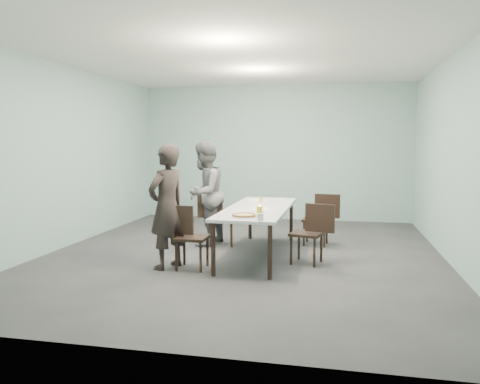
% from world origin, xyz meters
% --- Properties ---
extents(ground, '(7.00, 7.00, 0.00)m').
position_xyz_m(ground, '(0.00, 0.00, 0.00)').
color(ground, '#333335').
rests_on(ground, ground).
extents(room_shell, '(6.02, 7.02, 3.01)m').
position_xyz_m(room_shell, '(0.00, 0.00, 2.03)').
color(room_shell, '#8FB4B2').
rests_on(room_shell, ground).
extents(table, '(0.93, 2.61, 0.75)m').
position_xyz_m(table, '(0.24, -0.04, 0.69)').
color(table, white).
rests_on(table, ground).
extents(chair_near_left, '(0.61, 0.42, 0.87)m').
position_xyz_m(chair_near_left, '(-0.61, -0.96, 0.50)').
color(chair_near_left, black).
rests_on(chair_near_left, ground).
extents(chair_far_left, '(0.65, 0.51, 0.87)m').
position_xyz_m(chair_far_left, '(-0.58, 0.55, 0.50)').
color(chair_far_left, black).
rests_on(chair_far_left, ground).
extents(chair_near_right, '(0.65, 0.51, 0.87)m').
position_xyz_m(chair_near_right, '(1.07, -0.38, 0.50)').
color(chair_near_right, black).
rests_on(chair_near_right, ground).
extents(chair_far_right, '(0.63, 0.46, 0.87)m').
position_xyz_m(chair_far_right, '(1.14, 0.92, 0.50)').
color(chair_far_right, black).
rests_on(chair_far_right, ground).
extents(diner_near, '(0.63, 0.73, 1.70)m').
position_xyz_m(diner_near, '(-0.87, -0.99, 0.85)').
color(diner_near, black).
rests_on(diner_near, ground).
extents(diner_far, '(0.80, 0.95, 1.75)m').
position_xyz_m(diner_far, '(-0.79, 0.55, 0.88)').
color(diner_far, slate).
rests_on(diner_far, ground).
extents(pizza, '(0.34, 0.34, 0.04)m').
position_xyz_m(pizza, '(0.21, -1.00, 0.77)').
color(pizza, white).
rests_on(pizza, table).
extents(side_plate, '(0.18, 0.18, 0.01)m').
position_xyz_m(side_plate, '(0.34, -0.51, 0.76)').
color(side_plate, white).
rests_on(side_plate, table).
extents(beer_glass, '(0.08, 0.08, 0.15)m').
position_xyz_m(beer_glass, '(0.42, -1.06, 0.82)').
color(beer_glass, yellow).
rests_on(beer_glass, table).
extents(water_tumbler, '(0.08, 0.08, 0.09)m').
position_xyz_m(water_tumbler, '(0.47, -1.25, 0.80)').
color(water_tumbler, silver).
rests_on(water_tumbler, table).
extents(tealight, '(0.06, 0.06, 0.05)m').
position_xyz_m(tealight, '(0.28, -0.19, 0.77)').
color(tealight, silver).
rests_on(tealight, table).
extents(amber_tumbler, '(0.07, 0.07, 0.08)m').
position_xyz_m(amber_tumbler, '(0.16, 0.65, 0.79)').
color(amber_tumbler, yellow).
rests_on(amber_tumbler, table).
extents(menu, '(0.30, 0.22, 0.01)m').
position_xyz_m(menu, '(0.08, 0.77, 0.75)').
color(menu, silver).
rests_on(menu, table).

